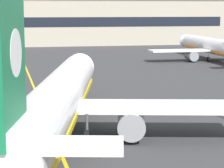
% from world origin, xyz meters
% --- Properties ---
extents(taxiway_centreline, '(7.57, 179.87, 0.01)m').
position_xyz_m(taxiway_centreline, '(0.00, 30.00, 0.00)').
color(taxiway_centreline, yellow).
rests_on(taxiway_centreline, ground).
extents(airliner_foreground, '(32.29, 41.14, 11.65)m').
position_xyz_m(airliner_foreground, '(1.12, 9.49, 3.37)').
color(airliner_foreground, white).
rests_on(airliner_foreground, ground).
extents(airliner_background, '(28.37, 36.70, 10.33)m').
position_xyz_m(airliner_background, '(38.44, 62.08, 2.99)').
color(airliner_background, white).
rests_on(airliner_background, ground).
extents(safety_cone_by_nose_gear, '(0.44, 0.44, 0.55)m').
position_xyz_m(safety_cone_by_nose_gear, '(1.82, 25.24, 0.26)').
color(safety_cone_by_nose_gear, orange).
rests_on(safety_cone_by_nose_gear, ground).
extents(terminal_building, '(110.45, 12.40, 13.93)m').
position_xyz_m(terminal_building, '(6.24, 112.40, 6.97)').
color(terminal_building, '#B2A893').
rests_on(terminal_building, ground).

